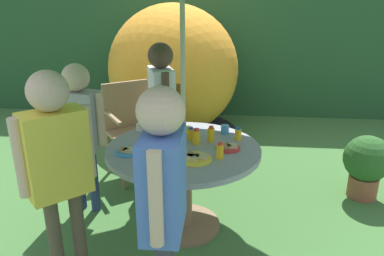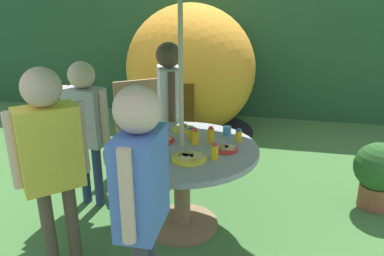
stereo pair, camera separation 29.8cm
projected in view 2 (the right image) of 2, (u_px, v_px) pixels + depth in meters
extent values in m
cube|color=#3D6B33|center=(182.00, 226.00, 3.14)|extent=(10.00, 10.00, 0.02)
cube|color=#234C28|center=(230.00, 49.00, 5.93)|extent=(9.00, 0.70, 1.96)
cylinder|color=brown|center=(182.00, 223.00, 3.13)|extent=(0.59, 0.59, 0.03)
cylinder|color=brown|center=(182.00, 190.00, 3.02)|extent=(0.13, 0.13, 0.67)
cylinder|color=gray|center=(182.00, 149.00, 2.90)|extent=(1.19, 1.19, 0.04)
cylinder|color=#B7AD8C|center=(181.00, 106.00, 2.78)|extent=(0.04, 0.04, 2.09)
cylinder|color=#93704C|center=(129.00, 165.00, 3.70)|extent=(0.04, 0.04, 0.45)
cylinder|color=#93704C|center=(172.00, 158.00, 3.87)|extent=(0.04, 0.04, 0.45)
cylinder|color=#93704C|center=(119.00, 149.00, 4.08)|extent=(0.04, 0.04, 0.45)
cylinder|color=#93704C|center=(159.00, 143.00, 4.25)|extent=(0.04, 0.04, 0.45)
cube|color=#93704C|center=(144.00, 132.00, 3.89)|extent=(0.68, 0.67, 0.04)
cube|color=#93704C|center=(137.00, 103.00, 3.99)|extent=(0.42, 0.31, 0.49)
cube|color=#93704C|center=(121.00, 115.00, 3.74)|extent=(0.30, 0.41, 0.03)
cube|color=#93704C|center=(164.00, 109.00, 3.90)|extent=(0.30, 0.41, 0.03)
ellipsoid|color=orange|center=(191.00, 70.00, 5.00)|extent=(1.80, 1.68, 1.72)
cylinder|color=black|center=(191.00, 130.00, 5.29)|extent=(1.84, 1.84, 0.01)
cube|color=#4B310D|center=(174.00, 115.00, 4.42)|extent=(0.48, 0.05, 0.77)
cylinder|color=brown|center=(374.00, 196.00, 3.38)|extent=(0.27, 0.27, 0.21)
sphere|color=#285623|center=(379.00, 167.00, 3.28)|extent=(0.43, 0.43, 0.43)
cylinder|color=navy|center=(170.00, 148.00, 3.89)|extent=(0.09, 0.09, 0.63)
cylinder|color=navy|center=(171.00, 154.00, 3.74)|extent=(0.09, 0.09, 0.63)
cube|color=white|center=(169.00, 95.00, 3.62)|extent=(0.32, 0.41, 0.53)
cylinder|color=#4C3828|center=(167.00, 88.00, 3.80)|extent=(0.07, 0.07, 0.48)
cylinder|color=#4C3828|center=(172.00, 98.00, 3.42)|extent=(0.07, 0.07, 0.48)
sphere|color=#4C3828|center=(169.00, 55.00, 3.48)|extent=(0.24, 0.24, 0.24)
cylinder|color=navy|center=(85.00, 173.00, 3.40)|extent=(0.08, 0.08, 0.59)
cylinder|color=navy|center=(98.00, 175.00, 3.35)|extent=(0.08, 0.08, 0.59)
cube|color=#99999E|center=(86.00, 117.00, 3.19)|extent=(0.37, 0.25, 0.50)
cylinder|color=#D8B293|center=(68.00, 111.00, 3.25)|extent=(0.06, 0.06, 0.45)
cylinder|color=#D8B293|center=(104.00, 117.00, 3.11)|extent=(0.06, 0.06, 0.45)
sphere|color=#D8B293|center=(81.00, 75.00, 3.07)|extent=(0.22, 0.22, 0.22)
cylinder|color=brown|center=(49.00, 231.00, 2.52)|extent=(0.09, 0.09, 0.64)
cylinder|color=brown|center=(73.00, 224.00, 2.60)|extent=(0.09, 0.09, 0.64)
cube|color=yellow|center=(50.00, 148.00, 2.36)|extent=(0.41, 0.40, 0.54)
cylinder|color=#D8B293|center=(14.00, 151.00, 2.25)|extent=(0.07, 0.07, 0.49)
cylinder|color=#D8B293|center=(82.00, 138.00, 2.45)|extent=(0.07, 0.07, 0.49)
sphere|color=#D8B293|center=(41.00, 87.00, 2.22)|extent=(0.24, 0.24, 0.24)
cube|color=#4C72C6|center=(141.00, 182.00, 1.94)|extent=(0.21, 0.37, 0.54)
cylinder|color=#D8B293|center=(127.00, 197.00, 1.74)|extent=(0.07, 0.07, 0.49)
cylinder|color=#D8B293|center=(152.00, 160.00, 2.12)|extent=(0.07, 0.07, 0.49)
sphere|color=#D8B293|center=(137.00, 109.00, 1.81)|extent=(0.24, 0.24, 0.24)
cylinder|color=#66B259|center=(154.00, 154.00, 2.72)|extent=(0.16, 0.16, 0.05)
ellipsoid|color=gold|center=(154.00, 149.00, 2.70)|extent=(0.14, 0.14, 0.04)
cylinder|color=yellow|center=(185.00, 129.00, 3.25)|extent=(0.21, 0.21, 0.01)
cube|color=tan|center=(189.00, 128.00, 3.24)|extent=(0.07, 0.07, 0.02)
cube|color=#9E7547|center=(183.00, 126.00, 3.28)|extent=(0.07, 0.07, 0.02)
cube|color=tan|center=(182.00, 129.00, 3.22)|extent=(0.07, 0.07, 0.02)
cylinder|color=red|center=(226.00, 150.00, 2.83)|extent=(0.19, 0.19, 0.01)
cube|color=tan|center=(230.00, 148.00, 2.82)|extent=(0.09, 0.09, 0.02)
cube|color=#9E7547|center=(223.00, 148.00, 2.82)|extent=(0.11, 0.11, 0.02)
cylinder|color=#338CD8|center=(126.00, 149.00, 2.84)|extent=(0.20, 0.20, 0.01)
cube|color=tan|center=(128.00, 147.00, 2.83)|extent=(0.10, 0.10, 0.02)
cube|color=#9E7547|center=(121.00, 147.00, 2.84)|extent=(0.08, 0.08, 0.02)
cylinder|color=yellow|center=(189.00, 159.00, 2.67)|extent=(0.26, 0.26, 0.01)
cube|color=tan|center=(197.00, 157.00, 2.67)|extent=(0.10, 0.10, 0.02)
cube|color=#9E7547|center=(186.00, 155.00, 2.70)|extent=(0.11, 0.11, 0.02)
cube|color=tan|center=(187.00, 158.00, 2.65)|extent=(0.10, 0.10, 0.02)
cylinder|color=red|center=(160.00, 140.00, 3.00)|extent=(0.24, 0.24, 0.01)
cube|color=tan|center=(165.00, 139.00, 3.00)|extent=(0.11, 0.11, 0.02)
cube|color=#9E7547|center=(160.00, 137.00, 3.02)|extent=(0.12, 0.12, 0.02)
cube|color=tan|center=(156.00, 139.00, 3.00)|extent=(0.10, 0.10, 0.02)
cube|color=#9E7547|center=(158.00, 140.00, 2.97)|extent=(0.12, 0.12, 0.02)
cylinder|color=yellow|center=(157.00, 125.00, 3.22)|extent=(0.04, 0.04, 0.09)
cylinder|color=green|center=(156.00, 119.00, 3.20)|extent=(0.03, 0.03, 0.02)
cylinder|color=yellow|center=(195.00, 138.00, 2.93)|extent=(0.06, 0.06, 0.11)
cylinder|color=red|center=(195.00, 130.00, 2.91)|extent=(0.04, 0.04, 0.02)
cylinder|color=yellow|center=(191.00, 134.00, 3.02)|extent=(0.05, 0.05, 0.09)
cylinder|color=blue|center=(191.00, 128.00, 3.01)|extent=(0.04, 0.04, 0.02)
cylinder|color=yellow|center=(211.00, 136.00, 2.96)|extent=(0.05, 0.05, 0.11)
cylinder|color=red|center=(211.00, 128.00, 2.94)|extent=(0.04, 0.04, 0.02)
cylinder|color=yellow|center=(215.00, 153.00, 2.66)|extent=(0.05, 0.05, 0.10)
cylinder|color=red|center=(215.00, 145.00, 2.64)|extent=(0.04, 0.04, 0.02)
cylinder|color=yellow|center=(239.00, 136.00, 2.98)|extent=(0.05, 0.05, 0.09)
cylinder|color=blue|center=(239.00, 130.00, 2.97)|extent=(0.04, 0.04, 0.02)
cylinder|color=#4C99D8|center=(227.00, 131.00, 3.13)|extent=(0.07, 0.07, 0.07)
cylinder|color=white|center=(144.00, 125.00, 3.28)|extent=(0.07, 0.07, 0.06)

